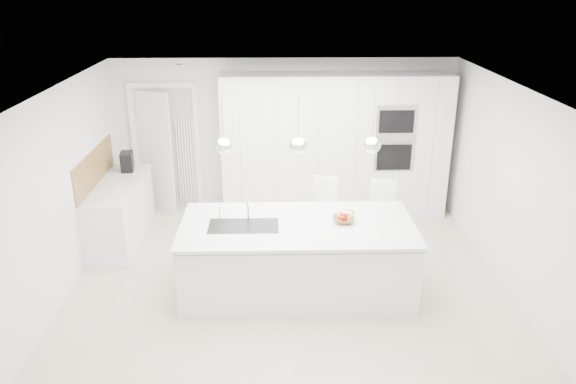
{
  "coord_description": "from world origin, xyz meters",
  "views": [
    {
      "loc": [
        -0.17,
        -6.44,
        3.73
      ],
      "look_at": [
        0.0,
        0.3,
        1.1
      ],
      "focal_mm": 35.0,
      "sensor_mm": 36.0,
      "label": 1
    }
  ],
  "objects_px": {
    "fruit_bowl": "(344,220)",
    "espresso_machine": "(127,162)",
    "bar_stool_right": "(383,222)",
    "island_base": "(297,260)",
    "bar_stool_left": "(326,219)"
  },
  "relations": [
    {
      "from": "espresso_machine",
      "to": "island_base",
      "type": "bearing_deg",
      "value": -46.94
    },
    {
      "from": "espresso_machine",
      "to": "bar_stool_right",
      "type": "xyz_separation_m",
      "value": [
        3.74,
        -1.25,
        -0.49
      ]
    },
    {
      "from": "island_base",
      "to": "fruit_bowl",
      "type": "distance_m",
      "value": 0.76
    },
    {
      "from": "fruit_bowl",
      "to": "espresso_machine",
      "type": "distance_m",
      "value": 3.69
    },
    {
      "from": "fruit_bowl",
      "to": "bar_stool_right",
      "type": "height_order",
      "value": "bar_stool_right"
    },
    {
      "from": "island_base",
      "to": "bar_stool_right",
      "type": "xyz_separation_m",
      "value": [
        1.21,
        0.83,
        0.12
      ]
    },
    {
      "from": "island_base",
      "to": "bar_stool_right",
      "type": "height_order",
      "value": "bar_stool_right"
    },
    {
      "from": "island_base",
      "to": "fruit_bowl",
      "type": "xyz_separation_m",
      "value": [
        0.56,
        0.08,
        0.5
      ]
    },
    {
      "from": "bar_stool_left",
      "to": "bar_stool_right",
      "type": "height_order",
      "value": "bar_stool_left"
    },
    {
      "from": "fruit_bowl",
      "to": "bar_stool_right",
      "type": "relative_size",
      "value": 0.24
    },
    {
      "from": "fruit_bowl",
      "to": "espresso_machine",
      "type": "relative_size",
      "value": 0.91
    },
    {
      "from": "island_base",
      "to": "bar_stool_left",
      "type": "height_order",
      "value": "bar_stool_left"
    },
    {
      "from": "espresso_machine",
      "to": "bar_stool_left",
      "type": "xyz_separation_m",
      "value": [
        2.96,
        -1.17,
        -0.48
      ]
    },
    {
      "from": "island_base",
      "to": "espresso_machine",
      "type": "xyz_separation_m",
      "value": [
        -2.53,
        2.08,
        0.62
      ]
    },
    {
      "from": "island_base",
      "to": "bar_stool_right",
      "type": "distance_m",
      "value": 1.47
    }
  ]
}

